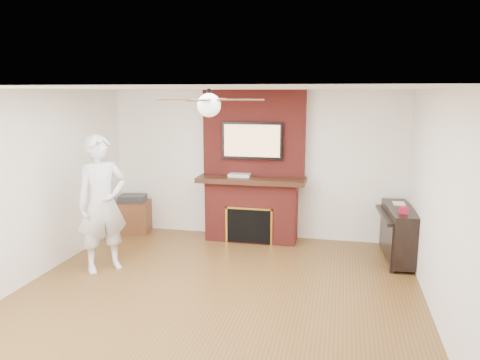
% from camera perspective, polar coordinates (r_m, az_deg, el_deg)
% --- Properties ---
extents(room_shell, '(5.36, 5.86, 2.86)m').
position_cam_1_polar(room_shell, '(5.33, -3.66, -2.49)').
color(room_shell, brown).
rests_on(room_shell, ground).
extents(fireplace, '(1.78, 0.64, 2.50)m').
position_cam_1_polar(fireplace, '(7.81, 1.54, -0.14)').
color(fireplace, maroon).
rests_on(fireplace, ground).
extents(tv, '(1.00, 0.08, 0.60)m').
position_cam_1_polar(tv, '(7.66, 1.50, 4.83)').
color(tv, black).
rests_on(tv, fireplace).
extents(ceiling_fan, '(1.21, 1.21, 0.31)m').
position_cam_1_polar(ceiling_fan, '(5.19, -3.81, 9.21)').
color(ceiling_fan, black).
rests_on(ceiling_fan, room_shell).
extents(person, '(0.82, 0.82, 1.90)m').
position_cam_1_polar(person, '(6.71, -16.44, -2.80)').
color(person, silver).
rests_on(person, ground).
extents(side_table, '(0.68, 0.68, 0.67)m').
position_cam_1_polar(side_table, '(8.56, -12.88, -4.16)').
color(side_table, '#572F19').
rests_on(side_table, ground).
extents(piano, '(0.54, 1.25, 0.89)m').
position_cam_1_polar(piano, '(7.32, 18.76, -6.02)').
color(piano, black).
rests_on(piano, ground).
extents(cable_box, '(0.36, 0.21, 0.05)m').
position_cam_1_polar(cable_box, '(7.73, -0.05, 0.59)').
color(cable_box, silver).
rests_on(cable_box, fireplace).
extents(candle_orange, '(0.06, 0.06, 0.13)m').
position_cam_1_polar(candle_orange, '(7.93, -0.29, -6.92)').
color(candle_orange, '#CA4B17').
rests_on(candle_orange, ground).
extents(candle_green, '(0.07, 0.07, 0.09)m').
position_cam_1_polar(candle_green, '(7.90, 0.78, -7.12)').
color(candle_green, '#398635').
rests_on(candle_green, ground).
extents(candle_blue, '(0.06, 0.06, 0.08)m').
position_cam_1_polar(candle_blue, '(7.87, 2.28, -7.26)').
color(candle_blue, navy).
rests_on(candle_blue, ground).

